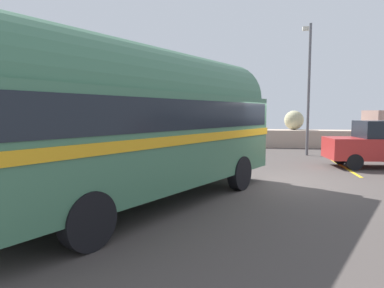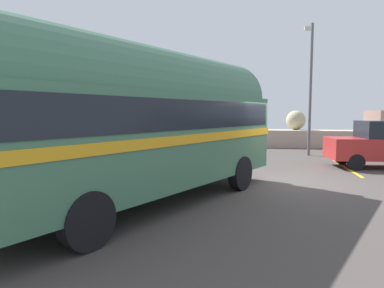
# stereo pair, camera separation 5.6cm
# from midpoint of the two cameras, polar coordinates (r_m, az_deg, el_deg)

# --- Properties ---
(ground) EXTENTS (32.00, 26.00, 0.02)m
(ground) POSITION_cam_midpoint_polar(r_m,az_deg,el_deg) (11.00, 13.50, -6.35)
(ground) COLOR #47403D
(breakwater) EXTENTS (31.36, 2.25, 2.42)m
(breakwater) POSITION_cam_midpoint_polar(r_m,az_deg,el_deg) (22.58, 11.12, 1.37)
(breakwater) COLOR tan
(breakwater) RESTS_ON ground
(vintage_coach) EXTENTS (5.79, 8.79, 3.70)m
(vintage_coach) POSITION_cam_midpoint_polar(r_m,az_deg,el_deg) (8.06, -7.67, 4.18)
(vintage_coach) COLOR black
(vintage_coach) RESTS_ON ground
(parked_car_nearest) EXTENTS (4.25, 2.09, 1.86)m
(parked_car_nearest) POSITION_cam_midpoint_polar(r_m,az_deg,el_deg) (15.49, 29.16, 0.06)
(parked_car_nearest) COLOR black
(parked_car_nearest) RESTS_ON ground
(lamp_post) EXTENTS (0.44, 0.85, 6.63)m
(lamp_post) POSITION_cam_midpoint_polar(r_m,az_deg,el_deg) (18.48, 18.83, 9.72)
(lamp_post) COLOR #5B5B60
(lamp_post) RESTS_ON ground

